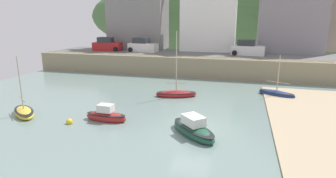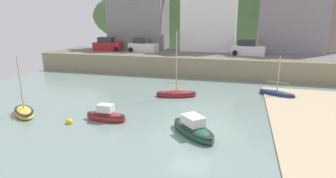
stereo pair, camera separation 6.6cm
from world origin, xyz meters
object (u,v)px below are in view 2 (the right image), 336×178
object	(u,v)px
dinghy_open_wooden	(193,129)
mooring_buoy	(69,122)
sailboat_blue_trim	(277,93)
waterfront_building_centre	(210,12)
parked_car_by_wall	(143,46)
sailboat_tall_mast	(106,116)
sailboat_nearest_shore	(24,112)
waterfront_building_left	(138,14)
parked_car_end_of_row	(248,49)
waterfront_building_right	(292,13)
parked_car_near_slipway	(107,45)
sailboat_far_left	(176,94)

from	to	relation	value
dinghy_open_wooden	mooring_buoy	size ratio (longest dim) A/B	8.43
mooring_buoy	sailboat_blue_trim	bearing A→B (deg)	38.13
waterfront_building_centre	parked_car_by_wall	xyz separation A→B (m)	(-8.73, -4.50, -4.63)
waterfront_building_centre	sailboat_tall_mast	xyz separation A→B (m)	(-3.88, -25.04, -7.51)
sailboat_nearest_shore	parked_car_by_wall	distance (m)	21.40
waterfront_building_centre	sailboat_blue_trim	xyz separation A→B (m)	(8.33, -15.03, -7.62)
waterfront_building_left	parked_car_end_of_row	xyz separation A→B (m)	(16.68, -4.50, -4.48)
waterfront_building_left	sailboat_blue_trim	distance (m)	25.66
waterfront_building_left	mooring_buoy	size ratio (longest dim) A/B	23.40
waterfront_building_right	parked_car_near_slipway	bearing A→B (deg)	-169.92
sailboat_nearest_shore	sailboat_far_left	size ratio (longest dim) A/B	0.75
waterfront_building_centre	sailboat_tall_mast	distance (m)	26.43
waterfront_building_left	parked_car_by_wall	distance (m)	6.77
sailboat_far_left	parked_car_near_slipway	size ratio (longest dim) A/B	1.42
sailboat_tall_mast	parked_car_near_slipway	distance (m)	23.20
sailboat_blue_trim	parked_car_near_slipway	world-z (taller)	parked_car_near_slipway
parked_car_near_slipway	dinghy_open_wooden	bearing A→B (deg)	-57.54
waterfront_building_centre	mooring_buoy	bearing A→B (deg)	-102.85
waterfront_building_left	waterfront_building_right	size ratio (longest dim) A/B	0.99
parked_car_by_wall	sailboat_blue_trim	bearing A→B (deg)	-25.19
waterfront_building_centre	waterfront_building_right	bearing A→B (deg)	-0.00
sailboat_nearest_shore	sailboat_far_left	world-z (taller)	sailboat_far_left
waterfront_building_centre	sailboat_nearest_shore	bearing A→B (deg)	-111.88
sailboat_tall_mast	waterfront_building_right	bearing A→B (deg)	61.07
dinghy_open_wooden	parked_car_end_of_row	world-z (taller)	parked_car_end_of_row
dinghy_open_wooden	parked_car_by_wall	distance (m)	24.28
waterfront_building_right	mooring_buoy	world-z (taller)	waterfront_building_right
waterfront_building_centre	sailboat_far_left	bearing A→B (deg)	-91.96
waterfront_building_centre	sailboat_nearest_shore	size ratio (longest dim) A/B	2.37
parked_car_end_of_row	parked_car_by_wall	bearing A→B (deg)	-173.66
sailboat_blue_trim	mooring_buoy	xyz separation A→B (m)	(-14.33, -11.25, -0.09)
waterfront_building_left	waterfront_building_centre	world-z (taller)	waterfront_building_centre
waterfront_building_right	sailboat_nearest_shore	world-z (taller)	waterfront_building_right
parked_car_by_wall	parked_car_end_of_row	bearing A→B (deg)	6.51
waterfront_building_left	waterfront_building_centre	bearing A→B (deg)	0.00
waterfront_building_left	parked_car_end_of_row	bearing A→B (deg)	-15.10
waterfront_building_left	waterfront_building_centre	distance (m)	11.07
waterfront_building_left	sailboat_tall_mast	xyz separation A→B (m)	(7.19, -25.04, -7.35)
mooring_buoy	parked_car_end_of_row	bearing A→B (deg)	61.96
waterfront_building_right	sailboat_far_left	distance (m)	22.46
sailboat_nearest_shore	parked_car_end_of_row	size ratio (longest dim) A/B	1.06
waterfront_building_centre	mooring_buoy	world-z (taller)	waterfront_building_centre
sailboat_blue_trim	parked_car_end_of_row	distance (m)	11.28
sailboat_blue_trim	parked_car_end_of_row	world-z (taller)	parked_car_end_of_row
waterfront_building_left	parked_car_near_slipway	bearing A→B (deg)	-125.49
parked_car_near_slipway	sailboat_nearest_shore	bearing A→B (deg)	-84.94
parked_car_near_slipway	mooring_buoy	size ratio (longest dim) A/B	9.52
sailboat_far_left	parked_car_by_wall	xyz separation A→B (m)	(-8.12, 13.19, 2.96)
sailboat_far_left	parked_car_end_of_row	bearing A→B (deg)	48.06
sailboat_nearest_shore	sailboat_tall_mast	distance (m)	6.44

